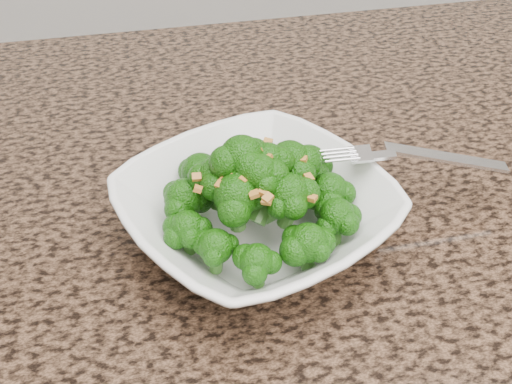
{
  "coord_description": "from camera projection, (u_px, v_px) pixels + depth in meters",
  "views": [
    {
      "loc": [
        -0.24,
        -0.04,
        1.28
      ],
      "look_at": [
        -0.15,
        0.37,
        0.95
      ],
      "focal_mm": 45.0,
      "sensor_mm": 36.0,
      "label": 1
    }
  ],
  "objects": [
    {
      "name": "bowl",
      "position": [
        256.0,
        213.0,
        0.55
      ],
      "size": [
        0.29,
        0.29,
        0.05
      ],
      "primitive_type": "imported",
      "rotation": [
        0.0,
        0.0,
        0.44
      ],
      "color": "white",
      "rests_on": "granite_counter"
    },
    {
      "name": "fork",
      "position": [
        387.0,
        155.0,
        0.56
      ],
      "size": [
        0.19,
        0.06,
        0.01
      ],
      "primitive_type": null,
      "rotation": [
        0.0,
        0.0,
        -0.19
      ],
      "color": "silver",
      "rests_on": "bowl"
    },
    {
      "name": "broccoli_pile",
      "position": [
        256.0,
        158.0,
        0.51
      ],
      "size": [
        0.19,
        0.19,
        0.06
      ],
      "primitive_type": null,
      "color": "#19590A",
      "rests_on": "bowl"
    },
    {
      "name": "garlic_topping",
      "position": [
        256.0,
        121.0,
        0.49
      ],
      "size": [
        0.12,
        0.12,
        0.01
      ],
      "primitive_type": null,
      "color": "#BB7A2D",
      "rests_on": "broccoli_pile"
    },
    {
      "name": "granite_counter",
      "position": [
        446.0,
        278.0,
        0.54
      ],
      "size": [
        1.64,
        1.04,
        0.03
      ],
      "primitive_type": "cube",
      "color": "brown",
      "rests_on": "cabinet"
    }
  ]
}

